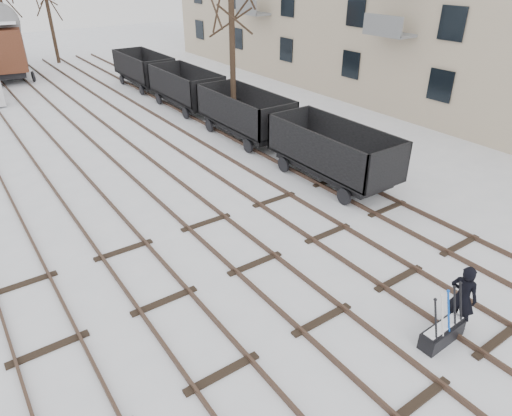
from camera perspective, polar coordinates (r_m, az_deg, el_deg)
The scene contains 12 objects.
ground at distance 12.20m, azimuth 8.23°, elevation -13.75°, with size 120.00×120.00×0.00m, color white.
tracks at distance 22.50m, azimuth -16.04°, elevation 6.51°, with size 13.90×52.00×0.16m.
ground_frame at distance 12.22m, azimuth 22.25°, elevation -14.18°, with size 1.31×0.45×1.49m.
worker at distance 12.39m, azimuth 24.41°, elevation -10.17°, with size 0.67×0.44×1.84m, color black.
freight_wagon_a at distance 19.03m, azimuth 9.45°, elevation 5.85°, with size 2.29×5.74×2.34m.
freight_wagon_b at distance 23.69m, azimuth -1.42°, elevation 10.85°, with size 2.29×5.74×2.34m.
freight_wagon_c at distance 29.02m, azimuth -8.71°, elevation 13.92°, with size 2.29×5.74×2.34m.
freight_wagon_d at distance 34.71m, azimuth -13.77°, elevation 15.88°, with size 2.29×5.74×2.34m.
box_van_wagon at distance 40.50m, azimuth -28.98°, elevation 17.31°, with size 3.83×5.95×4.22m.
tree_near at distance 24.54m, azimuth -2.95°, elevation 18.16°, with size 0.30×0.30×7.35m, color black.
tree_far_left at distance 42.41m, azimuth -28.57°, elevation 18.71°, with size 0.30×0.30×6.24m, color black.
tree_far_right at distance 45.59m, azimuth -24.13°, elevation 19.81°, with size 0.30×0.30×5.75m, color black.
Camera 1 is at (-6.50, -6.28, 8.19)m, focal length 32.00 mm.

